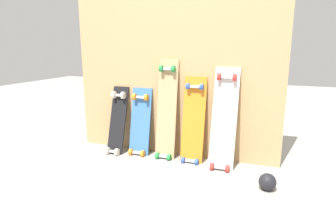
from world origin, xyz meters
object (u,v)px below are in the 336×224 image
Objects in this scene: skateboard_black at (117,123)px; rubber_ball at (267,182)px; skateboard_white at (224,122)px; skateboard_natural at (166,113)px; skateboard_blue at (140,125)px; skateboard_orange at (193,124)px.

skateboard_black reaches higher than rubber_ball.
skateboard_white is at bearing 139.48° from rubber_ball.
skateboard_natural reaches higher than skateboard_black.
skateboard_orange is at bearing -0.06° from skateboard_blue.
skateboard_orange reaches higher than rubber_ball.
skateboard_natural reaches higher than skateboard_blue.
rubber_ball is (1.21, -0.37, -0.22)m from skateboard_blue.
skateboard_blue is at bearing 179.94° from skateboard_orange.
skateboard_orange is at bearing 151.24° from rubber_ball.
skateboard_blue is at bearing 8.87° from skateboard_black.
skateboard_white is at bearing -4.35° from skateboard_natural.
skateboard_blue is at bearing -178.75° from skateboard_natural.
skateboard_orange is 6.58× the size of rubber_ball.
skateboard_black is 0.76× the size of skateboard_white.
rubber_ball is at bearing -13.01° from skateboard_black.
skateboard_natural reaches higher than skateboard_orange.
skateboard_natural is (0.27, 0.01, 0.14)m from skateboard_blue.
skateboard_white is (0.54, -0.04, -0.03)m from skateboard_natural.
rubber_ball is (0.39, -0.33, -0.33)m from skateboard_white.
skateboard_natural is at bearing 178.56° from skateboard_orange.
skateboard_black is 5.55× the size of rubber_ball.
skateboard_natural is at bearing 4.78° from skateboard_black.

